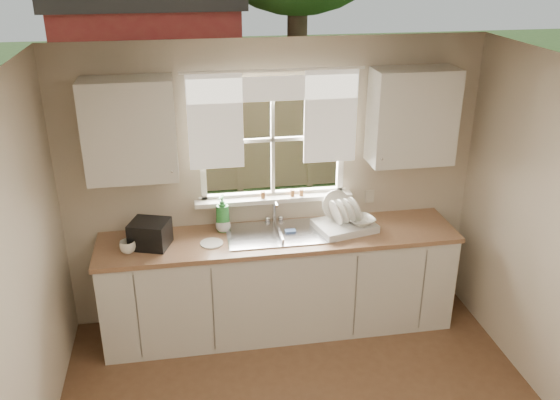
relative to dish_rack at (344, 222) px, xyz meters
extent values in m
cube|color=beige|center=(-0.57, 0.29, -0.40)|extent=(3.60, 0.02, 1.15)
cube|color=beige|center=(-0.57, 0.29, 1.35)|extent=(3.60, 0.02, 0.35)
cube|color=beige|center=(-1.77, 0.29, 0.67)|extent=(1.20, 0.02, 1.00)
cube|color=beige|center=(0.63, 0.29, 0.67)|extent=(1.20, 0.02, 1.00)
cube|color=silver|center=(-0.57, -1.71, 1.52)|extent=(3.60, 4.00, 0.02)
cube|color=white|center=(-0.57, 0.31, 0.17)|extent=(1.30, 0.06, 0.05)
cube|color=white|center=(-0.57, 0.31, 1.17)|extent=(1.30, 0.06, 0.05)
cube|color=white|center=(-1.17, 0.31, 0.67)|extent=(0.05, 0.06, 1.05)
cube|color=white|center=(0.03, 0.31, 0.67)|extent=(0.05, 0.06, 1.05)
cube|color=white|center=(-0.57, 0.31, 0.67)|extent=(0.03, 0.04, 1.00)
cube|color=white|center=(-0.57, 0.31, 0.67)|extent=(1.20, 0.04, 0.03)
cube|color=white|center=(-0.57, 0.25, 0.15)|extent=(1.38, 0.14, 0.04)
cylinder|color=white|center=(-0.57, 0.23, 1.27)|extent=(1.50, 0.02, 0.02)
cube|color=white|center=(-1.05, 0.24, 0.87)|extent=(0.45, 0.02, 0.80)
cube|color=white|center=(-0.09, 0.24, 0.87)|extent=(0.45, 0.02, 0.80)
cube|color=white|center=(-0.57, 0.24, 1.12)|extent=(1.40, 0.02, 0.20)
cube|color=silver|center=(-0.57, -0.03, -0.54)|extent=(3.00, 0.62, 0.87)
cube|color=#956B4A|center=(-0.57, -0.03, -0.09)|extent=(3.04, 0.65, 0.04)
cube|color=silver|center=(-1.72, 0.12, 0.87)|extent=(0.70, 0.33, 0.80)
cube|color=silver|center=(0.58, 0.12, 0.87)|extent=(0.70, 0.33, 0.80)
cube|color=beige|center=(0.31, 0.28, 0.10)|extent=(0.08, 0.01, 0.12)
cylinder|color=brown|center=(-0.33, 0.23, 0.20)|extent=(0.04, 0.04, 0.06)
cylinder|color=brown|center=(-0.41, 0.23, 0.20)|extent=(0.04, 0.04, 0.06)
cylinder|color=brown|center=(-0.67, 0.23, 0.20)|extent=(0.04, 0.04, 0.06)
cube|color=#335421|center=(-0.57, 5.29, -1.00)|extent=(20.00, 10.00, 0.02)
cube|color=#997E54|center=(-0.57, 3.29, -0.08)|extent=(8.00, 0.10, 1.80)
cube|color=maroon|center=(-1.77, 6.79, 0.12)|extent=(3.00, 3.00, 2.20)
cylinder|color=#423021|center=(0.83, 6.29, 0.62)|extent=(0.36, 0.36, 3.20)
cube|color=#B7B7BC|center=(-0.57, 0.00, -0.15)|extent=(0.84, 0.46, 0.18)
cube|color=#B7B7BC|center=(-0.57, 0.00, -0.06)|extent=(0.88, 0.50, 0.01)
cube|color=#B7B7BC|center=(-0.57, 0.00, -0.09)|extent=(0.02, 0.41, 0.14)
cylinder|color=silver|center=(-0.57, 0.25, 0.04)|extent=(0.03, 0.03, 0.22)
cylinder|color=silver|center=(-0.57, 0.17, 0.15)|extent=(0.02, 0.18, 0.02)
sphere|color=silver|center=(-0.63, 0.25, -0.04)|extent=(0.05, 0.05, 0.05)
sphere|color=silver|center=(-0.51, 0.25, -0.04)|extent=(0.05, 0.05, 0.05)
cube|color=silver|center=(0.00, -0.01, -0.04)|extent=(0.56, 0.47, 0.06)
cylinder|color=white|center=(-0.05, 0.11, 0.12)|extent=(0.27, 0.13, 0.25)
cylinder|color=white|center=(-0.08, -0.03, 0.11)|extent=(0.12, 0.23, 0.22)
cylinder|color=white|center=(-0.03, -0.01, 0.11)|extent=(0.12, 0.23, 0.22)
cylinder|color=white|center=(0.03, 0.00, 0.11)|extent=(0.12, 0.23, 0.22)
cylinder|color=white|center=(0.09, 0.01, 0.11)|extent=(0.12, 0.23, 0.22)
imported|color=beige|center=(0.14, -0.05, 0.02)|extent=(0.28, 0.28, 0.05)
imported|color=#2B8436|center=(-1.03, 0.15, 0.10)|extent=(0.17, 0.17, 0.33)
imported|color=#387BD2|center=(-1.65, 0.11, 0.03)|extent=(0.12, 0.12, 0.20)
imported|color=beige|center=(-1.03, 0.14, 0.02)|extent=(0.15, 0.15, 0.17)
cylinder|color=silver|center=(-1.14, -0.08, -0.06)|extent=(0.19, 0.19, 0.01)
imported|color=white|center=(-1.81, -0.12, -0.02)|extent=(0.17, 0.17, 0.10)
cube|color=black|center=(-1.63, -0.03, 0.04)|extent=(0.36, 0.34, 0.22)
camera|label=1|loc=(-1.32, -4.43, 2.20)|focal=38.00mm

